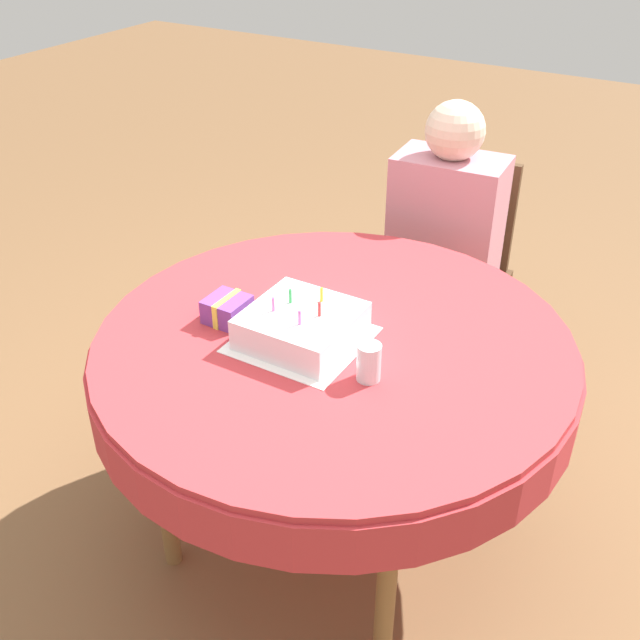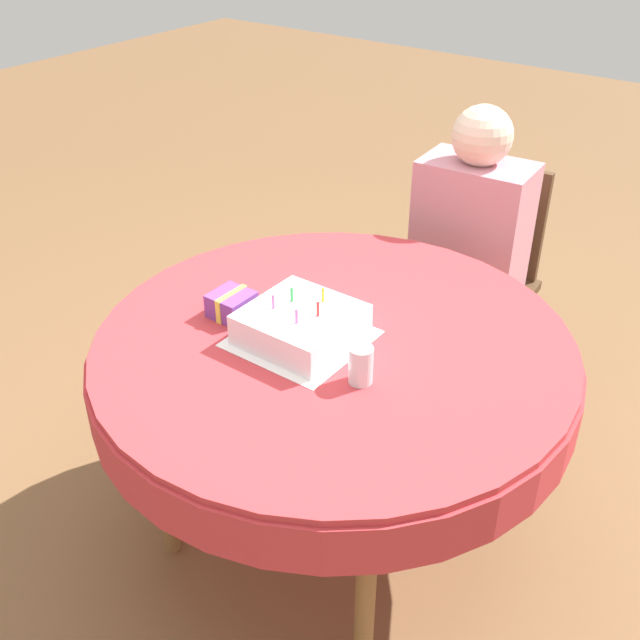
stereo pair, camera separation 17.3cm
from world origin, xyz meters
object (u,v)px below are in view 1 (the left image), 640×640
Objects in this scene: birthday_cake at (302,326)px; gift_box at (227,309)px; drinking_glass at (369,362)px; person at (444,226)px; chair at (447,266)px.

gift_box is at bearing -175.01° from birthday_cake.
drinking_glass reaches higher than gift_box.
person is at bearing 76.69° from gift_box.
chair is 1.16m from gift_box.
person is at bearing 102.23° from drinking_glass.
birthday_cake is at bearing -94.64° from person.
person is at bearing 89.61° from birthday_cake.
birthday_cake is at bearing 165.18° from drinking_glass.
gift_box is (-0.24, -1.00, 0.09)m from person.
chair is 0.23m from person.
person reaches higher than chair.
person is 0.98m from birthday_cake.
gift_box is at bearing 174.88° from drinking_glass.
birthday_cake is 2.75× the size of drinking_glass.
gift_box is at bearing -107.56° from person.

